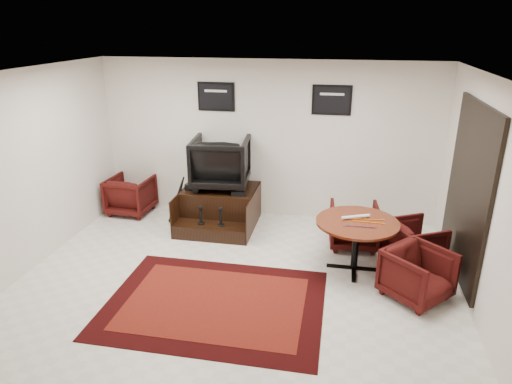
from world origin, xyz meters
TOP-DOWN VIEW (x-y plane):
  - ground at (0.00, 0.00)m, footprint 6.00×6.00m
  - room_shell at (0.41, 0.12)m, footprint 6.02×5.02m
  - area_rug at (-0.15, -0.52)m, footprint 2.74×2.06m
  - shine_podium at (-0.72, 1.87)m, footprint 1.28×1.31m
  - shine_chair at (-0.72, 2.01)m, footprint 1.03×0.97m
  - shoes_pair at (-1.15, 1.82)m, footprint 0.28×0.33m
  - polish_kit at (-0.33, 1.66)m, footprint 0.26×0.20m
  - umbrella_black at (-1.46, 1.76)m, footprint 0.34×0.13m
  - umbrella_hooked at (-1.48, 1.78)m, footprint 0.31×0.11m
  - armchair_side at (-2.49, 2.06)m, footprint 0.79×0.74m
  - meeting_table at (1.60, 0.70)m, footprint 1.16×1.16m
  - table_chair_back at (1.58, 1.47)m, footprint 0.79×0.74m
  - table_chair_window at (2.46, 1.07)m, footprint 0.89×0.91m
  - table_chair_corner at (2.37, 0.10)m, footprint 0.99×1.00m
  - paper_roll at (1.57, 0.80)m, footprint 0.40×0.22m
  - table_clutter at (1.72, 0.67)m, footprint 0.57×0.32m

SIDE VIEW (x-z plane):
  - ground at x=0.00m, z-range 0.00..0.00m
  - area_rug at x=-0.15m, z-range 0.00..0.01m
  - shine_podium at x=-0.72m, z-range -0.03..0.63m
  - table_chair_window at x=2.46m, z-range 0.00..0.71m
  - table_chair_corner at x=2.37m, z-range 0.00..0.75m
  - table_chair_back at x=1.58m, z-range 0.00..0.76m
  - armchair_side at x=-2.49m, z-range 0.00..0.77m
  - umbrella_hooked at x=-1.48m, z-range 0.00..0.82m
  - umbrella_black at x=-1.46m, z-range 0.00..0.91m
  - meeting_table at x=1.60m, z-range 0.29..1.05m
  - polish_kit at x=-0.33m, z-range 0.66..0.74m
  - shoes_pair at x=-1.15m, z-range 0.66..0.76m
  - table_clutter at x=1.72m, z-range 0.76..0.77m
  - paper_roll at x=1.57m, z-range 0.76..0.81m
  - shine_chair at x=-0.72m, z-range 0.66..1.63m
  - room_shell at x=0.41m, z-range 0.38..3.19m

